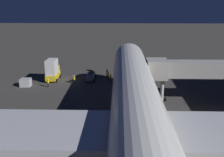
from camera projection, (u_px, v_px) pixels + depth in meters
The scene contains 13 objects.
ground_plane at pixel (134, 138), 32.74m from camera, with size 320.00×320.00×0.00m, color #383533.
airliner_at_gate at pixel (140, 132), 22.95m from camera, with size 50.94×66.30×18.17m.
jet_bridge at pixel (194, 69), 42.98m from camera, with size 18.14×3.40×6.88m.
belt_loader at pixel (90, 76), 55.91m from camera, with size 1.96×8.39×3.30m.
ops_van at pixel (52, 70), 55.46m from camera, with size 2.36×4.97×4.36m.
baggage_container_near_belt at pixel (26, 82), 51.91m from camera, with size 1.87×1.70×1.49m, color #B7BABF.
ground_crew_near_nose_gear at pixel (107, 73), 57.58m from camera, with size 0.40×0.40×1.92m.
ground_crew_by_belt_loader at pixel (108, 75), 56.03m from camera, with size 0.40×0.40×1.82m.
ground_crew_under_port_wing at pixel (110, 78), 54.40m from camera, with size 0.40×0.40×1.72m.
ground_crew_by_tug at pixel (48, 82), 51.32m from camera, with size 0.40×0.40×1.73m.
ground_crew_walking_aft at pixel (74, 79), 53.57m from camera, with size 0.40×0.40×1.68m.
traffic_cone_nose_port at pixel (139, 80), 54.96m from camera, with size 0.36×0.36×0.55m, color orange.
traffic_cone_nose_starboard at pixel (117, 80), 55.08m from camera, with size 0.36×0.36×0.55m, color orange.
Camera 1 is at (1.81, 29.50, 15.98)m, focal length 43.91 mm.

